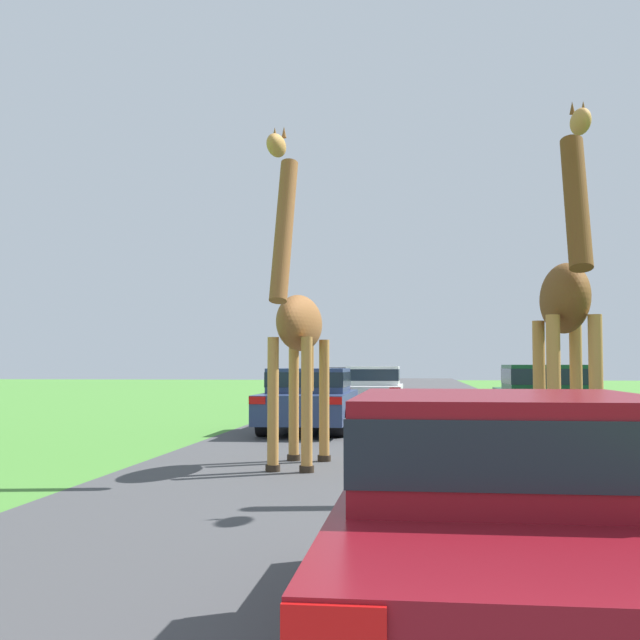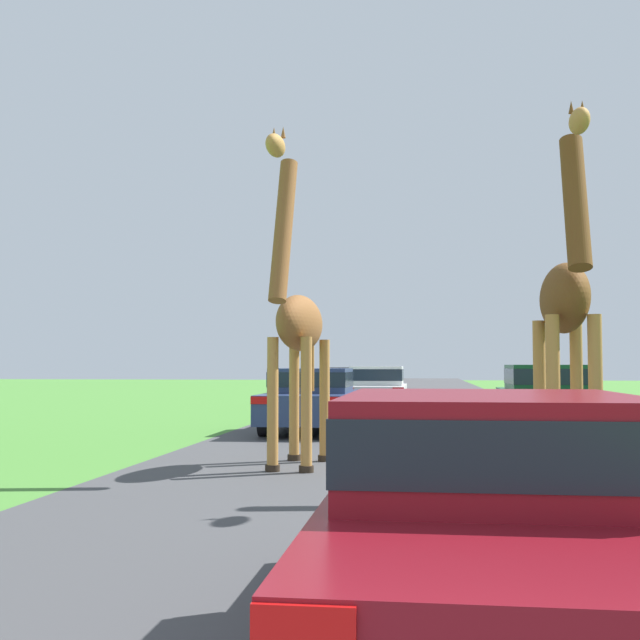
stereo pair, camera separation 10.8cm
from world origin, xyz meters
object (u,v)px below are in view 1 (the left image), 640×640
(giraffe_near_road, at_px, (298,324))
(car_far_ahead, at_px, (309,398))
(car_queue_right, at_px, (374,389))
(car_verge_right, at_px, (345,386))
(car_queue_left, at_px, (545,396))
(car_lead_maroon, at_px, (502,514))
(giraffe_companion, at_px, (566,305))

(giraffe_near_road, relative_size, car_far_ahead, 1.09)
(giraffe_near_road, bearing_deg, car_queue_right, -88.04)
(car_verge_right, bearing_deg, car_queue_left, -60.75)
(car_queue_right, bearing_deg, car_lead_maroon, -84.98)
(giraffe_companion, xyz_separation_m, car_queue_right, (-3.32, 13.07, -1.56))
(giraffe_companion, bearing_deg, giraffe_near_road, -9.40)
(car_queue_left, bearing_deg, car_lead_maroon, -99.75)
(giraffe_near_road, xyz_separation_m, car_verge_right, (-0.79, 16.88, -1.40))
(car_queue_right, bearing_deg, car_queue_left, -51.45)
(car_queue_right, bearing_deg, giraffe_near_road, -92.27)
(car_lead_maroon, distance_m, car_verge_right, 24.56)
(giraffe_companion, xyz_separation_m, car_verge_right, (-4.60, 17.60, -1.58))
(car_queue_left, distance_m, car_verge_right, 11.29)
(giraffe_companion, height_order, car_queue_right, giraffe_companion)
(car_queue_left, bearing_deg, car_queue_right, 128.55)
(car_lead_maroon, xyz_separation_m, car_far_ahead, (-2.90, 13.86, 0.04))
(car_queue_right, relative_size, car_far_ahead, 0.92)
(giraffe_companion, bearing_deg, car_queue_left, -95.40)
(giraffe_companion, bearing_deg, car_far_ahead, -56.36)
(car_far_ahead, bearing_deg, giraffe_near_road, -83.99)
(giraffe_companion, xyz_separation_m, car_far_ahead, (-4.48, 7.09, -1.58))
(giraffe_companion, distance_m, car_lead_maroon, 7.14)
(car_queue_right, relative_size, car_verge_right, 1.02)
(car_queue_left, xyz_separation_m, car_far_ahead, (-5.40, -0.66, -0.04))
(car_far_ahead, bearing_deg, car_queue_left, 7.00)
(car_lead_maroon, distance_m, car_queue_left, 14.73)
(car_queue_right, height_order, car_verge_right, car_queue_right)
(car_far_ahead, bearing_deg, car_verge_right, 90.65)
(car_far_ahead, height_order, car_verge_right, car_far_ahead)
(car_queue_right, height_order, car_far_ahead, car_queue_right)
(giraffe_near_road, bearing_deg, car_queue_left, -119.69)
(giraffe_near_road, xyz_separation_m, car_far_ahead, (-0.67, 6.37, -1.39))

